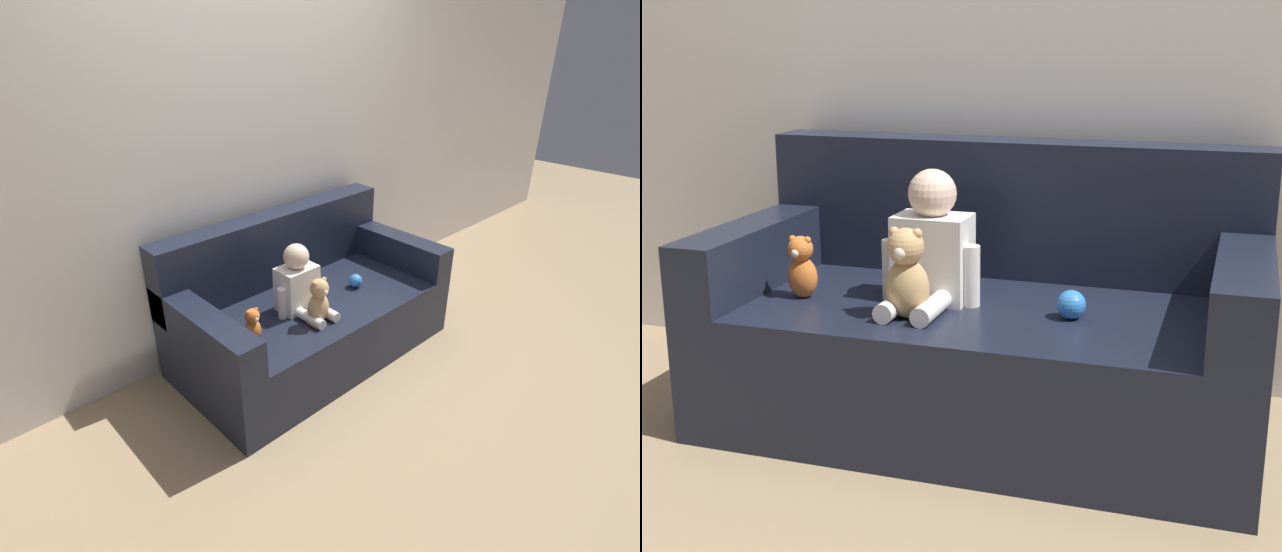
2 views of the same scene
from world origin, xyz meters
The scene contains 7 objects.
ground_plane centered at (0.00, 0.00, 0.00)m, with size 12.00×12.00×0.00m, color #9E8460.
wall_back centered at (0.00, 0.53, 1.30)m, with size 8.00×0.05×2.60m.
couch centered at (0.00, 0.06, 0.30)m, with size 1.70×0.88×0.87m.
person_baby centered at (-0.15, -0.05, 0.57)m, with size 0.32×0.36×0.41m.
teddy_bear_brown centered at (-0.16, -0.23, 0.53)m, with size 0.16×0.12×0.27m.
plush_toy_side centered at (-0.55, -0.14, 0.51)m, with size 0.10×0.09×0.20m.
toy_ball centered at (0.29, -0.09, 0.45)m, with size 0.09×0.09×0.09m.
Camera 2 is at (0.75, -2.55, 1.22)m, focal length 50.00 mm.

